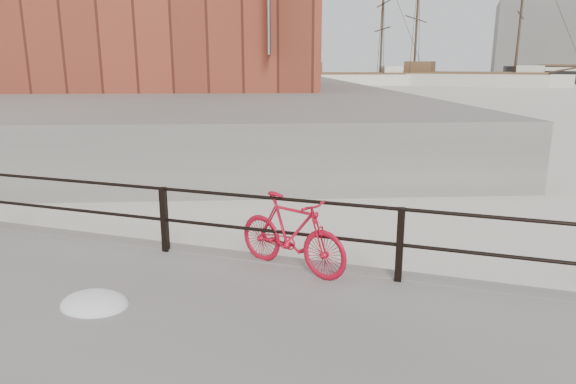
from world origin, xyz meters
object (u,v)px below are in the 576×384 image
Objects in this scene: bicycle at (291,233)px; workboat_near at (187,103)px; schooner_left at (343,85)px; workboat_far at (209,95)px; schooner_mid at (461,85)px.

bicycle is 0.14× the size of workboat_near.
schooner_left is (-15.34, 72.20, -0.89)m from bicycle.
schooner_left is 41.06m from workboat_near.
bicycle is 47.19m from workboat_far.
schooner_left is 1.98× the size of workboat_near.
schooner_mid is 49.10m from workboat_near.
workboat_far is (-3.25, 10.14, 0.00)m from workboat_near.
bicycle is 0.07× the size of schooner_left.
schooner_left is at bearing -160.19° from schooner_mid.
schooner_left is at bearing 60.08° from workboat_far.
schooner_mid reaches higher than schooner_left.
workboat_near is 10.65m from workboat_far.
workboat_near is (-19.24, 31.33, -0.89)m from bicycle.
schooner_mid is at bearing 64.42° from workboat_near.
schooner_mid is 17.51m from schooner_left.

